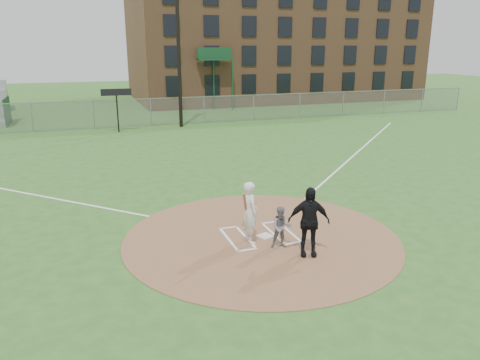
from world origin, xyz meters
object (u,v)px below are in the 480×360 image
object	(u,v)px
umpire	(309,222)
batter_at_plate	(250,212)
home_plate	(265,236)
catcher	(281,227)

from	to	relation	value
umpire	batter_at_plate	world-z (taller)	umpire
batter_at_plate	umpire	bearing A→B (deg)	-47.71
home_plate	catcher	size ratio (longest dim) A/B	0.33
catcher	batter_at_plate	world-z (taller)	batter_at_plate
home_plate	catcher	bearing A→B (deg)	-81.48
home_plate	catcher	distance (m)	1.08
catcher	umpire	distance (m)	0.94
home_plate	batter_at_plate	bearing A→B (deg)	-158.31
home_plate	umpire	xyz separation A→B (m)	(0.63, -1.59, 0.97)
catcher	umpire	world-z (taller)	umpire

